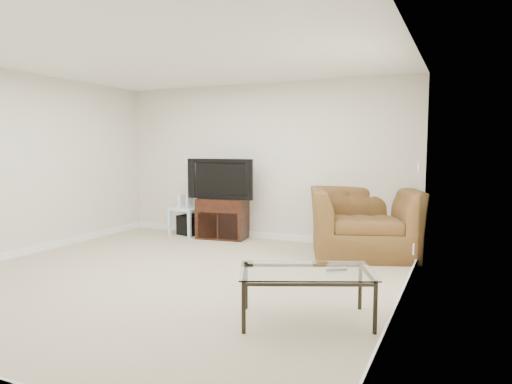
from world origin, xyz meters
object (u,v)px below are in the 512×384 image
at_px(side_table, 188,221).
at_px(recliner, 363,210).
at_px(tv_stand, 224,218).
at_px(subwoofer, 190,225).
at_px(coffee_table, 306,295).
at_px(television, 223,178).

bearing_deg(side_table, recliner, -4.35).
bearing_deg(tv_stand, subwoofer, 171.41).
xyz_separation_m(recliner, coffee_table, (0.06, -2.65, -0.40)).
height_order(side_table, recliner, recliner).
xyz_separation_m(side_table, coffee_table, (3.08, -2.88, -0.01)).
height_order(recliner, coffee_table, recliner).
bearing_deg(coffee_table, subwoofer, 136.54).
xyz_separation_m(subwoofer, recliner, (2.99, -0.25, 0.45)).
bearing_deg(side_table, television, -2.67).
xyz_separation_m(television, subwoofer, (-0.67, 0.05, -0.82)).
relative_size(tv_stand, side_table, 1.63).
height_order(television, subwoofer, television).
distance_m(subwoofer, coffee_table, 4.20).
bearing_deg(television, coffee_table, -55.08).
relative_size(subwoofer, coffee_table, 0.30).
bearing_deg(coffee_table, recliner, 91.27).
height_order(subwoofer, coffee_table, coffee_table).
bearing_deg(tv_stand, television, -90.00).
height_order(tv_stand, subwoofer, tv_stand).
bearing_deg(television, recliner, -9.87).
relative_size(side_table, coffee_table, 0.43).
bearing_deg(tv_stand, coffee_table, -57.61).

